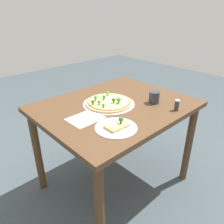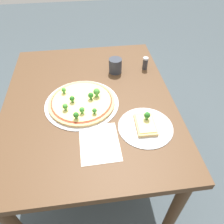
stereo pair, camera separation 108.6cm
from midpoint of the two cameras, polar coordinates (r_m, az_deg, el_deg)
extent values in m
plane|color=#3D474C|center=(1.87, 11.84, -28.05)|extent=(8.00, 8.00, 0.00)
cube|color=#4C331E|center=(1.34, 14.80, -8.63)|extent=(1.12, 0.90, 0.04)
cylinder|color=#4C331E|center=(1.23, 15.15, -41.87)|extent=(0.06, 0.06, 0.74)
cylinder|color=#4C331E|center=(1.86, 32.92, -16.34)|extent=(0.06, 0.06, 0.74)
cylinder|color=#4C331E|center=(1.54, -11.86, -21.75)|extent=(0.06, 0.06, 0.74)
cylinder|color=#4C331E|center=(2.08, 12.22, -7.49)|extent=(0.06, 0.06, 0.74)
cylinder|color=#B7B7BC|center=(1.32, 12.73, -7.89)|extent=(0.39, 0.39, 0.00)
cylinder|color=tan|center=(1.31, 12.77, -7.57)|extent=(0.35, 0.35, 0.01)
cylinder|color=#B73823|center=(1.31, 12.80, -7.27)|extent=(0.32, 0.32, 0.00)
cylinder|color=#EACC75|center=(1.31, 12.82, -7.16)|extent=(0.30, 0.30, 0.00)
sphere|color=#479338|center=(1.39, 11.58, -3.76)|extent=(0.02, 0.02, 0.02)
cylinder|color=#51973E|center=(1.40, 11.52, -4.33)|extent=(0.01, 0.01, 0.01)
sphere|color=#286B23|center=(1.28, 14.86, -6.92)|extent=(0.03, 0.03, 0.03)
cylinder|color=#37742D|center=(1.29, 14.76, -7.63)|extent=(0.01, 0.01, 0.01)
sphere|color=#3D8933|center=(1.29, 8.43, -5.91)|extent=(0.03, 0.03, 0.03)
cylinder|color=#488E3A|center=(1.30, 8.38, -6.56)|extent=(0.01, 0.01, 0.01)
sphere|color=#3D8933|center=(1.23, 10.38, -7.95)|extent=(0.03, 0.03, 0.03)
cylinder|color=#488E3A|center=(1.24, 10.31, -8.61)|extent=(0.01, 0.01, 0.01)
sphere|color=#286B23|center=(1.31, 11.09, -5.59)|extent=(0.03, 0.03, 0.03)
cylinder|color=#37742D|center=(1.32, 11.03, -6.23)|extent=(0.01, 0.01, 0.01)
sphere|color=#337A2D|center=(1.19, 12.33, -9.38)|extent=(0.02, 0.02, 0.02)
cylinder|color=#3F8136|center=(1.20, 12.26, -9.97)|extent=(0.01, 0.01, 0.01)
sphere|color=#286B23|center=(1.22, 8.34, -7.99)|extent=(0.03, 0.03, 0.03)
cylinder|color=#37742D|center=(1.23, 8.28, -8.68)|extent=(0.01, 0.01, 0.01)
sphere|color=#479338|center=(1.27, 16.58, -6.92)|extent=(0.04, 0.04, 0.04)
cylinder|color=#51973E|center=(1.29, 16.45, -7.78)|extent=(0.02, 0.02, 0.02)
cylinder|color=#B7B7BC|center=(1.07, 19.44, -18.45)|extent=(0.26, 0.26, 0.00)
cube|color=tan|center=(1.07, 19.66, -17.91)|extent=(0.14, 0.10, 0.02)
cube|color=#EACC75|center=(1.06, 19.75, -17.52)|extent=(0.12, 0.08, 0.00)
sphere|color=#286B23|center=(1.06, 21.17, -15.88)|extent=(0.03, 0.03, 0.03)
cylinder|color=#37742D|center=(1.07, 21.00, -16.67)|extent=(0.01, 0.01, 0.01)
cylinder|color=#2D333D|center=(1.43, 26.30, -5.27)|extent=(0.08, 0.08, 0.09)
cylinder|color=#333338|center=(1.41, 33.42, -8.14)|extent=(0.03, 0.03, 0.07)
cylinder|color=#B2B2B7|center=(1.39, 33.82, -6.78)|extent=(0.03, 0.03, 0.01)
cube|color=silver|center=(1.11, 7.35, -14.89)|extent=(0.22, 0.18, 0.00)
camera|label=1|loc=(0.54, 139.89, -26.64)|focal=35.00mm
camera|label=2|loc=(0.54, -40.11, 26.64)|focal=35.00mm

